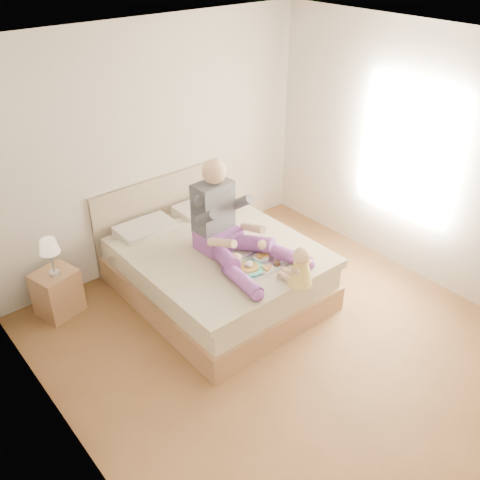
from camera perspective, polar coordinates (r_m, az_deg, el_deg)
room at (r=4.46m, az=5.79°, el=4.33°), size 4.02×4.22×2.71m
bed at (r=5.73m, az=-2.99°, el=-2.77°), size 1.70×2.18×1.00m
nightstand at (r=5.77m, az=-18.91°, el=-5.31°), size 0.47×0.44×0.49m
lamp at (r=5.44m, az=-19.68°, el=-0.84°), size 0.20×0.20×0.40m
adult at (r=5.26m, az=-1.35°, el=1.35°), size 0.83×1.19×0.98m
tray at (r=5.17m, az=1.76°, el=-2.54°), size 0.49×0.39×0.14m
baby at (r=4.91m, az=6.40°, el=-3.07°), size 0.26×0.35×0.38m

